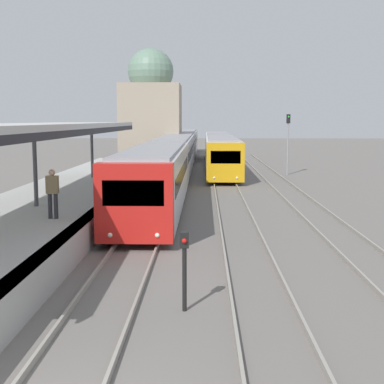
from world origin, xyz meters
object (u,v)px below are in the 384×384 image
(train_far, at_px, (219,149))
(signal_post_near, at_px, (184,262))
(train_near, at_px, (178,150))
(person_on_platform, at_px, (52,191))
(signal_mast_far, at_px, (288,137))

(train_far, height_order, signal_post_near, train_far)
(train_near, distance_m, train_far, 4.51)
(person_on_platform, distance_m, signal_mast_far, 27.19)
(person_on_platform, xyz_separation_m, signal_mast_far, (11.63, 24.55, 1.07))
(train_far, height_order, signal_mast_far, signal_mast_far)
(train_near, relative_size, signal_mast_far, 12.50)
(signal_post_near, height_order, signal_mast_far, signal_mast_far)
(train_near, bearing_deg, train_far, 35.90)
(signal_mast_far, bearing_deg, person_on_platform, -115.35)
(train_near, xyz_separation_m, signal_post_near, (1.86, -34.96, -0.54))
(train_far, relative_size, signal_mast_far, 6.25)
(train_near, bearing_deg, person_on_platform, -95.53)
(person_on_platform, distance_m, signal_post_near, 7.66)
(train_far, relative_size, signal_post_near, 16.27)
(person_on_platform, bearing_deg, signal_post_near, -52.30)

